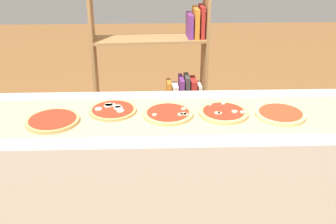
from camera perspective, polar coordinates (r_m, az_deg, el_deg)
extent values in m
cube|color=beige|center=(2.35, 0.00, -10.33)|extent=(2.64, 0.67, 0.89)
cube|color=tan|center=(2.12, 0.00, -0.46)|extent=(2.21, 0.44, 0.00)
cylinder|color=tan|center=(2.13, -15.89, -1.19)|extent=(0.27, 0.27, 0.02)
cylinder|color=red|center=(2.12, -15.92, -0.94)|extent=(0.24, 0.24, 0.00)
cylinder|color=tan|center=(2.18, -7.75, 0.22)|extent=(0.25, 0.25, 0.01)
cylinder|color=red|center=(2.18, -7.76, 0.43)|extent=(0.22, 0.22, 0.00)
cylinder|color=#EFE5CC|center=(2.21, -7.81, 1.00)|extent=(0.03, 0.03, 0.00)
cylinder|color=#EFE5CC|center=(2.19, -7.10, 0.75)|extent=(0.04, 0.04, 0.00)
cylinder|color=#EFE5CC|center=(2.21, -8.43, 0.89)|extent=(0.04, 0.04, 0.00)
cylinder|color=#EFE5CC|center=(2.17, -7.01, 0.56)|extent=(0.05, 0.05, 0.00)
cylinder|color=#EFE5CC|center=(2.18, -9.74, 0.42)|extent=(0.04, 0.04, 0.00)
cylinder|color=#EFE5CC|center=(2.14, -6.70, 0.17)|extent=(0.04, 0.04, 0.00)
cylinder|color=#EFE5CC|center=(2.22, -8.32, 1.01)|extent=(0.04, 0.04, 0.00)
cylinder|color=#DBB26B|center=(2.12, 0.00, -0.28)|extent=(0.26, 0.26, 0.02)
cylinder|color=red|center=(2.11, 0.00, -0.05)|extent=(0.22, 0.22, 0.00)
cylinder|color=#C6B28E|center=(2.09, 2.19, -0.28)|extent=(0.03, 0.03, 0.01)
cylinder|color=#C6B28E|center=(2.14, 2.21, 0.44)|extent=(0.03, 0.03, 0.01)
cylinder|color=#C6B28E|center=(2.08, 2.54, -0.33)|extent=(0.03, 0.03, 0.01)
cylinder|color=#C6B28E|center=(2.08, -1.92, -0.41)|extent=(0.03, 0.03, 0.01)
cylinder|color=#C6B28E|center=(2.08, 1.72, -0.35)|extent=(0.03, 0.03, 0.01)
cylinder|color=#DBB26B|center=(2.15, 7.81, -0.12)|extent=(0.26, 0.26, 0.02)
cylinder|color=red|center=(2.14, 7.83, 0.13)|extent=(0.22, 0.22, 0.00)
cylinder|color=#C6B28E|center=(2.20, 5.90, 1.06)|extent=(0.02, 0.02, 0.01)
cylinder|color=#C6B28E|center=(2.22, 7.77, 1.20)|extent=(0.02, 0.02, 0.01)
cylinder|color=#C6B28E|center=(2.14, 10.45, -0.02)|extent=(0.03, 0.03, 0.01)
cylinder|color=#C6B28E|center=(2.13, 9.32, 0.04)|extent=(0.03, 0.03, 0.01)
cylinder|color=#C6B28E|center=(2.11, 6.92, -0.15)|extent=(0.03, 0.03, 0.01)
cylinder|color=#C6B28E|center=(2.11, 7.31, -0.17)|extent=(0.02, 0.02, 0.01)
cylinder|color=#E5C17F|center=(2.19, 15.50, -0.31)|extent=(0.26, 0.26, 0.02)
cylinder|color=red|center=(2.18, 15.53, -0.04)|extent=(0.22, 0.22, 0.00)
cube|color=#A87A47|center=(3.05, 5.09, 5.58)|extent=(0.03, 0.22, 1.58)
cube|color=#A87A47|center=(3.02, -10.13, 5.07)|extent=(0.03, 0.22, 1.58)
cube|color=#A87A47|center=(3.36, -2.24, -7.29)|extent=(0.79, 0.26, 0.02)
cube|color=silver|center=(3.34, 4.01, -5.66)|extent=(0.04, 0.16, 0.17)
cube|color=#753384|center=(3.33, 3.21, -5.49)|extent=(0.05, 0.19, 0.19)
cube|color=#2D753D|center=(3.32, 2.46, -5.32)|extent=(0.04, 0.15, 0.22)
cube|color=gold|center=(3.32, 1.82, -5.68)|extent=(0.03, 0.16, 0.18)
cube|color=orange|center=(3.32, 1.25, -5.54)|extent=(0.04, 0.18, 0.20)
cube|color=orange|center=(3.30, 0.47, -5.17)|extent=(0.05, 0.18, 0.25)
cube|color=#2D753D|center=(3.30, -0.22, -5.36)|extent=(0.04, 0.19, 0.23)
cube|color=#A87A47|center=(3.11, -2.40, 0.85)|extent=(0.79, 0.26, 0.02)
cube|color=silver|center=(3.11, 4.36, 2.59)|extent=(0.03, 0.15, 0.16)
cube|color=#B22823|center=(3.09, 3.51, 2.92)|extent=(0.05, 0.16, 0.20)
cube|color=#47423D|center=(3.08, 2.64, 3.13)|extent=(0.04, 0.14, 0.23)
cube|color=#753384|center=(3.08, 1.86, 2.99)|extent=(0.04, 0.18, 0.22)
cube|color=silver|center=(3.09, 0.97, 2.48)|extent=(0.05, 0.14, 0.16)
cube|color=orange|center=(3.08, 0.13, 2.71)|extent=(0.04, 0.14, 0.19)
cube|color=#A87A47|center=(2.93, -2.59, 10.17)|extent=(0.79, 0.26, 0.02)
cube|color=#B22823|center=(2.94, 4.72, 12.56)|extent=(0.04, 0.18, 0.22)
cube|color=orange|center=(2.94, 3.90, 12.43)|extent=(0.04, 0.19, 0.21)
cube|color=#753384|center=(2.94, 3.06, 12.05)|extent=(0.04, 0.17, 0.17)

